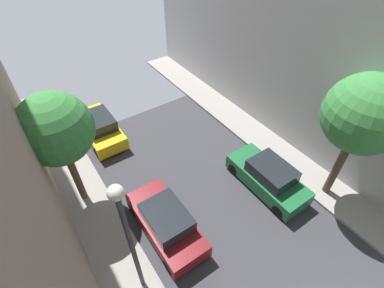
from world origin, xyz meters
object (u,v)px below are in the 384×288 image
parked_car_left_4 (100,128)px  street_tree_2 (56,130)px  street_tree_1 (365,115)px  potted_plant_2 (31,115)px  parked_car_left_3 (166,222)px  lamp_post (127,231)px  parked_car_right_2 (268,177)px

parked_car_left_4 → street_tree_2: size_ratio=0.74×
street_tree_1 → potted_plant_2: bearing=126.9°
parked_car_left_3 → lamp_post: bearing=-143.1°
parked_car_right_2 → lamp_post: lamp_post is taller
street_tree_2 → potted_plant_2: bearing=95.1°
parked_car_left_4 → parked_car_right_2: same height
parked_car_right_2 → lamp_post: (-7.30, -0.75, 3.23)m
parked_car_left_3 → parked_car_left_4: same height
parked_car_right_2 → potted_plant_2: (-8.47, 12.25, -0.20)m
street_tree_1 → lamp_post: size_ratio=1.07×
parked_car_left_3 → street_tree_2: (-2.37, 3.79, 3.64)m
potted_plant_2 → lamp_post: (1.17, -13.00, 3.43)m
parked_car_right_2 → lamp_post: bearing=-174.1°
parked_car_left_3 → parked_car_right_2: bearing=-7.1°
street_tree_1 → potted_plant_2: (-10.64, 14.17, -4.24)m
street_tree_2 → lamp_post: size_ratio=0.98×
potted_plant_2 → parked_car_right_2: bearing=-55.3°
parked_car_left_3 → street_tree_2: 5.76m
parked_car_left_3 → parked_car_right_2: same height
parked_car_right_2 → parked_car_left_4: bearing=122.9°
parked_car_right_2 → street_tree_2: 9.67m
parked_car_left_4 → potted_plant_2: parked_car_left_4 is taller
parked_car_left_4 → street_tree_2: (-2.37, -3.87, 3.64)m
parked_car_left_4 → potted_plant_2: size_ratio=6.14×
street_tree_1 → potted_plant_2: size_ratio=9.13×
street_tree_2 → parked_car_left_4: bearing=58.5°
potted_plant_2 → lamp_post: bearing=-84.9°
lamp_post → street_tree_1: bearing=-7.0°
parked_car_left_3 → parked_car_left_4: bearing=90.0°
parked_car_left_3 → street_tree_1: street_tree_1 is taller
parked_car_left_3 → street_tree_1: 8.96m
street_tree_2 → potted_plant_2: size_ratio=8.34×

